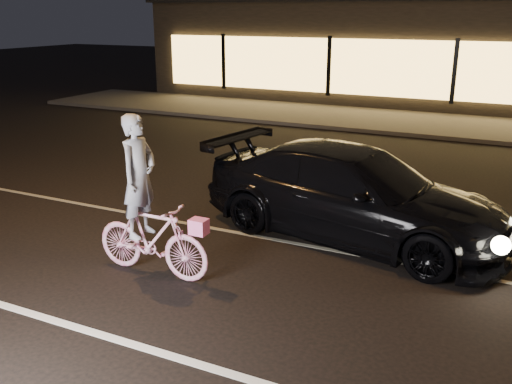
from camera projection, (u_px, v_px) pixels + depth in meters
The scene contains 7 objects.
ground at pixel (278, 307), 7.20m from camera, with size 90.00×90.00×0.00m, color black.
lane_stripe_near at pixel (220, 371), 5.91m from camera, with size 60.00×0.12×0.01m, color silver.
lane_stripe_far at pixel (330, 250), 8.91m from camera, with size 60.00×0.10×0.01m, color gray.
sidewalk at pixel (442, 125), 18.31m from camera, with size 30.00×4.00×0.12m, color #383533.
storefront at pixel (470, 48), 22.79m from camera, with size 25.40×8.42×4.20m.
cyclist at pixel (148, 220), 7.87m from camera, with size 1.81×0.62×2.28m.
sedan at pixel (354, 194), 9.23m from camera, with size 5.38×2.93×1.48m.
Camera 1 is at (2.56, -5.89, 3.57)m, focal length 40.00 mm.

